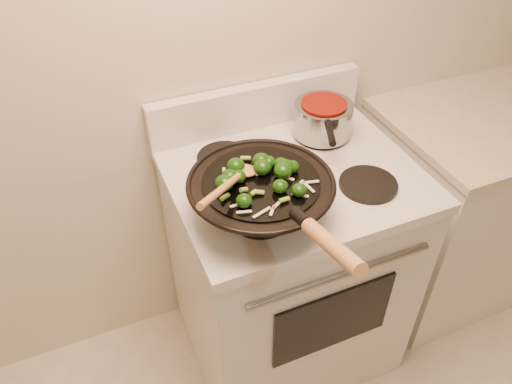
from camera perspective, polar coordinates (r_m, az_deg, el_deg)
name	(u,v)px	position (r m, az deg, el deg)	size (l,w,h in m)	color
stove	(288,266)	(1.90, 3.63, -8.39)	(0.78, 0.67, 1.08)	silver
counter_unit	(461,206)	(2.34, 22.35, -1.44)	(0.76, 0.62, 0.91)	white
wok	(262,197)	(1.37, 0.64, -0.55)	(0.41, 0.67, 0.27)	black
stirfry	(262,173)	(1.34, 0.67, 2.16)	(0.27, 0.25, 0.05)	#103408
wooden_spoon	(233,180)	(1.28, -2.65, 1.39)	(0.24, 0.27, 0.13)	#A57140
saucepan	(323,118)	(1.73, 7.65, 8.34)	(0.20, 0.31, 0.12)	gray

